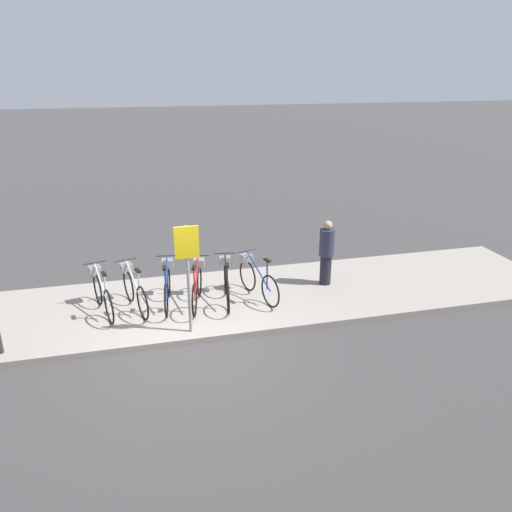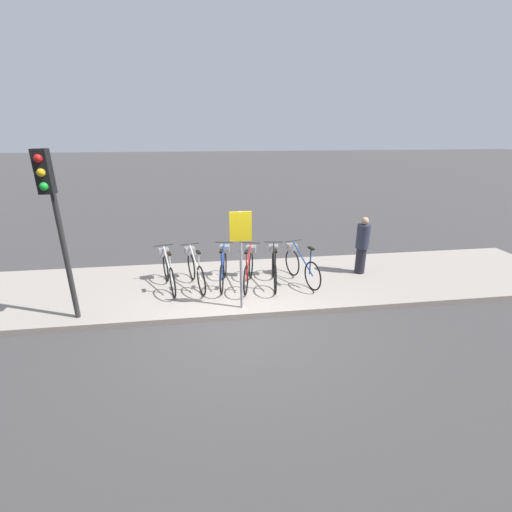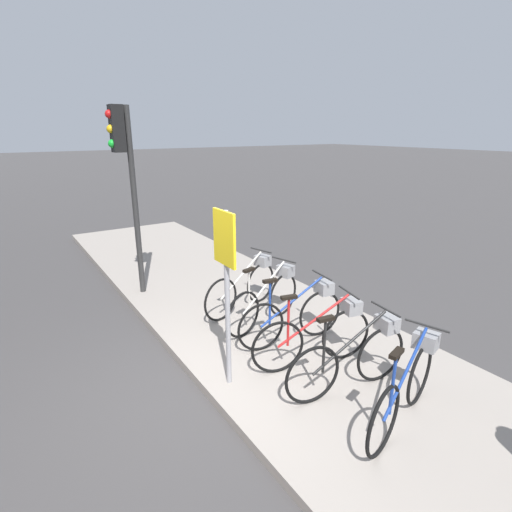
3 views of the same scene
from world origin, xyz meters
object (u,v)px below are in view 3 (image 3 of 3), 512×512
(parked_bicycle_3, at_px, (320,333))
(traffic_light, at_px, (124,162))
(sign_post, at_px, (226,270))
(parked_bicycle_2, at_px, (297,312))
(parked_bicycle_0, at_px, (246,284))
(parked_bicycle_1, at_px, (268,296))
(parked_bicycle_4, at_px, (355,355))
(parked_bicycle_5, at_px, (408,383))

(parked_bicycle_3, distance_m, traffic_light, 4.31)
(sign_post, bearing_deg, traffic_light, -179.09)
(parked_bicycle_3, bearing_deg, parked_bicycle_2, 167.69)
(parked_bicycle_0, relative_size, parked_bicycle_1, 1.00)
(parked_bicycle_3, distance_m, sign_post, 1.56)
(parked_bicycle_1, xyz_separation_m, parked_bicycle_4, (1.93, -0.13, 0.00))
(parked_bicycle_2, bearing_deg, parked_bicycle_1, -178.48)
(parked_bicycle_2, relative_size, parked_bicycle_4, 1.00)
(parked_bicycle_1, bearing_deg, sign_post, -51.93)
(parked_bicycle_5, distance_m, traffic_light, 5.45)
(parked_bicycle_1, xyz_separation_m, sign_post, (1.01, -1.29, 0.99))
(parked_bicycle_2, relative_size, parked_bicycle_5, 1.03)
(parked_bicycle_2, xyz_separation_m, parked_bicycle_3, (0.61, -0.13, 0.00))
(parked_bicycle_1, height_order, parked_bicycle_4, same)
(parked_bicycle_0, distance_m, parked_bicycle_1, 0.64)
(parked_bicycle_0, relative_size, parked_bicycle_2, 0.98)
(parked_bicycle_0, height_order, parked_bicycle_3, same)
(parked_bicycle_4, xyz_separation_m, parked_bicycle_5, (0.67, 0.05, 0.00))
(parked_bicycle_0, distance_m, traffic_light, 2.90)
(parked_bicycle_2, relative_size, traffic_light, 0.50)
(sign_post, bearing_deg, parked_bicycle_0, 142.22)
(parked_bicycle_3, xyz_separation_m, sign_post, (-0.29, -1.18, 0.99))
(traffic_light, bearing_deg, parked_bicycle_1, 29.83)
(parked_bicycle_3, distance_m, parked_bicycle_5, 1.29)
(parked_bicycle_3, relative_size, sign_post, 0.77)
(parked_bicycle_4, distance_m, parked_bicycle_5, 0.67)
(parked_bicycle_2, bearing_deg, sign_post, -76.34)
(sign_post, bearing_deg, parked_bicycle_5, 37.22)
(parked_bicycle_2, height_order, sign_post, sign_post)
(parked_bicycle_4, bearing_deg, traffic_light, -164.15)
(parked_bicycle_4, height_order, sign_post, sign_post)
(traffic_light, bearing_deg, parked_bicycle_0, 37.95)
(parked_bicycle_0, xyz_separation_m, parked_bicycle_2, (1.33, 0.03, 0.00))
(parked_bicycle_1, distance_m, parked_bicycle_3, 1.31)
(parked_bicycle_0, distance_m, parked_bicycle_3, 1.95)
(parked_bicycle_1, bearing_deg, traffic_light, -150.17)
(sign_post, bearing_deg, parked_bicycle_4, 51.72)
(parked_bicycle_0, distance_m, parked_bicycle_2, 1.33)
(parked_bicycle_2, relative_size, sign_post, 0.79)
(parked_bicycle_2, height_order, parked_bicycle_5, same)
(parked_bicycle_2, bearing_deg, parked_bicycle_4, -6.96)
(parked_bicycle_0, bearing_deg, traffic_light, -142.05)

